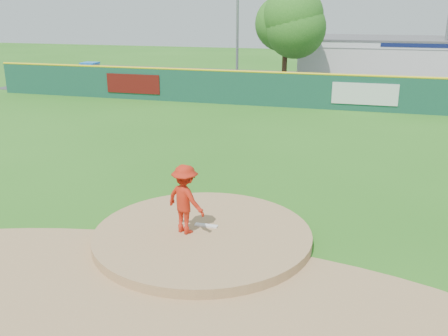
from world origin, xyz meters
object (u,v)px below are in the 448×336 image
(pitcher, at_px, (185,199))
(light_pole_left, at_px, (238,1))
(van, at_px, (312,87))
(pool_building_grp, at_px, (398,59))
(playground_slide, at_px, (90,74))
(deciduous_tree, at_px, (286,23))

(pitcher, xyz_separation_m, light_pole_left, (-5.61, 27.15, 4.92))
(pitcher, distance_m, van, 21.31)
(pool_building_grp, bearing_deg, pitcher, -101.24)
(playground_slide, xyz_separation_m, deciduous_tree, (14.09, 2.67, 3.68))
(pool_building_grp, xyz_separation_m, deciduous_tree, (-8.00, -6.99, 2.89))
(van, distance_m, playground_slide, 16.52)
(pitcher, relative_size, light_pole_left, 0.16)
(deciduous_tree, bearing_deg, pitcher, -86.33)
(van, distance_m, pool_building_grp, 12.25)
(van, relative_size, light_pole_left, 0.50)
(van, bearing_deg, pool_building_grp, -4.27)
(deciduous_tree, distance_m, light_pole_left, 4.72)
(pool_building_grp, bearing_deg, van, -117.35)
(pitcher, xyz_separation_m, van, (0.77, 21.29, -0.35))
(pitcher, height_order, van, pitcher)
(playground_slide, distance_m, light_pole_left, 12.26)
(van, xyz_separation_m, deciduous_tree, (-2.39, 3.86, 3.77))
(deciduous_tree, relative_size, light_pole_left, 0.67)
(pitcher, height_order, playground_slide, pitcher)
(pool_building_grp, xyz_separation_m, light_pole_left, (-12.00, -4.99, 4.39))
(van, relative_size, deciduous_tree, 0.74)
(pool_building_grp, relative_size, playground_slide, 4.87)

